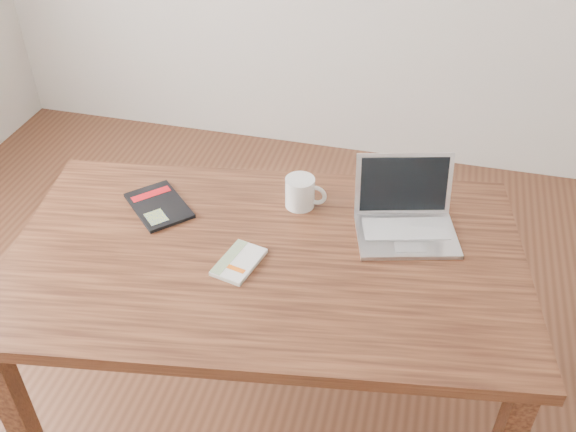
% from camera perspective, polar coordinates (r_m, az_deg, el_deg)
% --- Properties ---
extents(room, '(4.04, 4.04, 2.70)m').
position_cam_1_polar(room, '(1.38, -7.95, 11.27)').
color(room, '#512D1B').
rests_on(room, ground).
extents(desk, '(1.59, 1.06, 0.75)m').
position_cam_1_polar(desk, '(1.91, -1.91, -5.35)').
color(desk, '#4D2817').
rests_on(desk, ground).
extents(white_guidebook, '(0.13, 0.18, 0.01)m').
position_cam_1_polar(white_guidebook, '(1.81, -4.39, -4.11)').
color(white_guidebook, beige).
rests_on(white_guidebook, desk).
extents(black_guidebook, '(0.26, 0.26, 0.01)m').
position_cam_1_polar(black_guidebook, '(2.05, -11.42, 0.92)').
color(black_guidebook, black).
rests_on(black_guidebook, desk).
extents(laptop, '(0.35, 0.32, 0.20)m').
position_cam_1_polar(laptop, '(1.94, 10.40, -0.03)').
color(laptop, silver).
rests_on(laptop, desk).
extents(coffee_mug, '(0.13, 0.09, 0.10)m').
position_cam_1_polar(coffee_mug, '(1.99, 1.16, 2.15)').
color(coffee_mug, silver).
rests_on(coffee_mug, desk).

